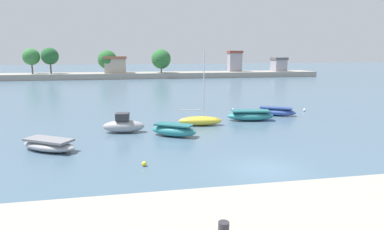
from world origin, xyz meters
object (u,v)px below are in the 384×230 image
Objects in this scene: mooring_buoy_4 at (233,109)px; moored_boat_1 at (124,125)px; mooring_buoy_3 at (163,124)px; moored_boat_3 at (200,120)px; mooring_buoy_1 at (304,110)px; moored_boat_5 at (276,112)px; mooring_buoy_2 at (144,164)px; moored_boat_4 at (250,116)px; moored_boat_0 at (49,145)px; moored_boat_2 at (174,130)px.

moored_boat_1 is at bearing -144.91° from mooring_buoy_4.
moored_boat_1 is at bearing -153.27° from mooring_buoy_3.
mooring_buoy_1 is at bearing 29.10° from moored_boat_3.
moored_boat_1 is at bearing -134.19° from moored_boat_5.
moored_boat_3 is 22.93× the size of mooring_buoy_2.
mooring_buoy_4 is at bearing 41.25° from moored_boat_1.
mooring_buoy_1 is at bearing 51.42° from moored_boat_5.
mooring_buoy_2 is at bearing -124.24° from moored_boat_4.
moored_boat_3 is 14.54m from mooring_buoy_1.
moored_boat_0 is 0.65× the size of moored_boat_3.
moored_boat_3 is at bearing 61.34° from mooring_buoy_2.
mooring_buoy_1 is 1.06× the size of mooring_buoy_2.
moored_boat_2 is at bearing -83.20° from mooring_buoy_3.
moored_boat_0 is 11.54× the size of mooring_buoy_3.
moored_boat_5 reaches higher than mooring_buoy_2.
mooring_buoy_3 is at bearing -137.27° from moored_boat_5.
moored_boat_4 is at bearing 6.48° from mooring_buoy_3.
moored_boat_2 is at bearing -152.10° from mooring_buoy_1.
moored_boat_1 is 4.02m from mooring_buoy_3.
mooring_buoy_1 is at bearing 38.98° from mooring_buoy_2.
moored_boat_4 reaches higher than mooring_buoy_2.
moored_boat_0 is at bearing -127.02° from moored_boat_5.
moored_boat_2 is at bearing -21.56° from moored_boat_1.
moored_boat_4 is 6.06m from mooring_buoy_4.
mooring_buoy_2 is 1.23× the size of mooring_buoy_4.
moored_boat_5 is at bearing -48.15° from mooring_buoy_4.
moored_boat_0 is 9.36m from moored_boat_2.
moored_boat_2 is 13.93m from mooring_buoy_4.
moored_boat_2 is 0.58× the size of moored_boat_3.
moored_boat_4 reaches higher than mooring_buoy_3.
moored_boat_3 is at bearing -127.12° from mooring_buoy_4.
moored_boat_5 is at bearing 13.59° from mooring_buoy_3.
mooring_buoy_4 is (11.28, 17.82, -0.03)m from mooring_buoy_2.
moored_boat_3 reaches higher than mooring_buoy_2.
moored_boat_4 is 19.91× the size of mooring_buoy_4.
moored_boat_4 is at bearing 54.77° from moored_boat_0.
mooring_buoy_3 is at bearing -142.01° from mooring_buoy_4.
mooring_buoy_1 reaches higher than mooring_buoy_4.
mooring_buoy_2 is (-11.17, -11.77, -0.35)m from moored_boat_4.
mooring_buoy_2 is at bearing -141.02° from mooring_buoy_1.
moored_boat_0 is at bearing -143.63° from mooring_buoy_3.
moored_boat_4 reaches higher than moored_boat_0.
moored_boat_2 reaches higher than mooring_buoy_4.
mooring_buoy_3 is (-3.48, 0.29, -0.29)m from moored_boat_3.
moored_boat_3 is 17.85× the size of mooring_buoy_3.
moored_boat_3 is 1.41× the size of moored_boat_4.
moored_boat_3 is 5.61m from moored_boat_4.
moored_boat_5 is 13.53× the size of mooring_buoy_1.
mooring_buoy_1 is (20.64, 6.67, -0.48)m from moored_boat_1.
moored_boat_1 reaches higher than moored_boat_2.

